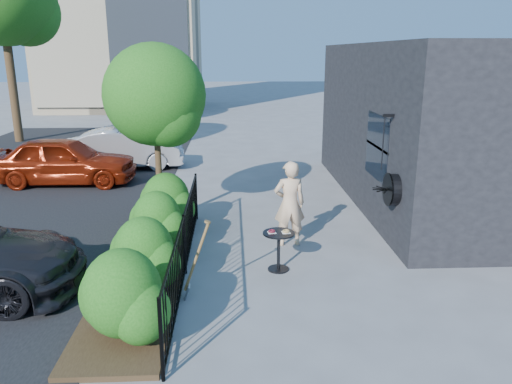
{
  "coord_description": "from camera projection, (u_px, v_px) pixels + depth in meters",
  "views": [
    {
      "loc": [
        -0.64,
        -8.17,
        3.78
      ],
      "look_at": [
        -0.2,
        1.02,
        1.2
      ],
      "focal_mm": 35.0,
      "sensor_mm": 36.0,
      "label": 1
    }
  ],
  "objects": [
    {
      "name": "ground",
      "position": [
        270.0,
        272.0,
        8.9
      ],
      "size": [
        120.0,
        120.0,
        0.0
      ],
      "primitive_type": "plane",
      "color": "gray",
      "rests_on": "ground"
    },
    {
      "name": "shop_building",
      "position": [
        469.0,
        123.0,
        12.94
      ],
      "size": [
        6.22,
        9.0,
        4.0
      ],
      "color": "black",
      "rests_on": "ground"
    },
    {
      "name": "fence",
      "position": [
        185.0,
        244.0,
        8.68
      ],
      "size": [
        0.05,
        6.05,
        1.1
      ],
      "color": "black",
      "rests_on": "ground"
    },
    {
      "name": "planting_bed",
      "position": [
        146.0,
        272.0,
        8.79
      ],
      "size": [
        1.3,
        6.0,
        0.08
      ],
      "primitive_type": "cube",
      "color": "#382616",
      "rests_on": "ground"
    },
    {
      "name": "shrubs",
      "position": [
        150.0,
        235.0,
        8.72
      ],
      "size": [
        1.1,
        5.6,
        1.24
      ],
      "color": "#1C5E15",
      "rests_on": "ground"
    },
    {
      "name": "patio_tree",
      "position": [
        158.0,
        101.0,
        10.71
      ],
      "size": [
        2.2,
        2.2,
        3.94
      ],
      "color": "#3F2B19",
      "rests_on": "ground"
    },
    {
      "name": "cafe_table",
      "position": [
        279.0,
        244.0,
        8.85
      ],
      "size": [
        0.57,
        0.57,
        0.76
      ],
      "rotation": [
        0.0,
        0.0,
        0.13
      ],
      "color": "black",
      "rests_on": "ground"
    },
    {
      "name": "woman",
      "position": [
        290.0,
        204.0,
        9.94
      ],
      "size": [
        0.67,
        0.48,
        1.74
      ],
      "primitive_type": "imported",
      "rotation": [
        0.0,
        0.0,
        3.24
      ],
      "color": "beige",
      "rests_on": "ground"
    },
    {
      "name": "shovel",
      "position": [
        195.0,
        264.0,
        7.8
      ],
      "size": [
        0.46,
        0.17,
        1.33
      ],
      "color": "brown",
      "rests_on": "ground"
    },
    {
      "name": "car_red",
      "position": [
        64.0,
        161.0,
        14.68
      ],
      "size": [
        4.17,
        1.75,
        1.41
      ],
      "primitive_type": "imported",
      "rotation": [
        0.0,
        0.0,
        1.55
      ],
      "color": "maroon",
      "rests_on": "ground"
    },
    {
      "name": "car_silver",
      "position": [
        123.0,
        149.0,
        16.72
      ],
      "size": [
        4.1,
        1.72,
        1.32
      ],
      "primitive_type": "imported",
      "rotation": [
        0.0,
        0.0,
        1.65
      ],
      "color": "#AAAAAF",
      "rests_on": "ground"
    }
  ]
}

